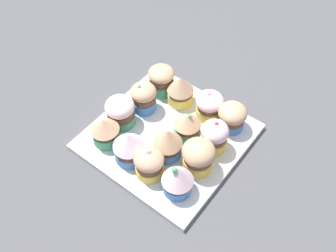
{
  "coord_description": "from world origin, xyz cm",
  "views": [
    {
      "loc": [
        29.4,
        -38.23,
        65.35
      ],
      "look_at": [
        0.0,
        0.0,
        4.2
      ],
      "focal_mm": 40.98,
      "sensor_mm": 36.0,
      "label": 1
    }
  ],
  "objects_px": {
    "cupcake_2": "(149,163)",
    "cupcake_6": "(198,156)",
    "cupcake_7": "(144,97)",
    "cupcake_8": "(187,125)",
    "cupcake_1": "(129,146)",
    "cupcake_9": "(214,136)",
    "cupcake_0": "(105,130)",
    "cupcake_5": "(168,142)",
    "baking_tray": "(168,137)",
    "cupcake_11": "(180,89)",
    "cupcake_10": "(161,79)",
    "cupcake_3": "(178,179)",
    "cupcake_4": "(120,111)",
    "cupcake_12": "(209,105)",
    "cupcake_13": "(232,117)"
  },
  "relations": [
    {
      "from": "cupcake_4",
      "to": "cupcake_9",
      "type": "bearing_deg",
      "value": 18.55
    },
    {
      "from": "cupcake_11",
      "to": "cupcake_13",
      "type": "bearing_deg",
      "value": 3.06
    },
    {
      "from": "cupcake_12",
      "to": "cupcake_11",
      "type": "bearing_deg",
      "value": -176.22
    },
    {
      "from": "cupcake_3",
      "to": "cupcake_8",
      "type": "relative_size",
      "value": 1.14
    },
    {
      "from": "cupcake_3",
      "to": "cupcake_10",
      "type": "distance_m",
      "value": 0.26
    },
    {
      "from": "baking_tray",
      "to": "cupcake_2",
      "type": "xyz_separation_m",
      "value": [
        0.03,
        -0.09,
        0.04
      ]
    },
    {
      "from": "cupcake_7",
      "to": "cupcake_8",
      "type": "relative_size",
      "value": 1.07
    },
    {
      "from": "cupcake_11",
      "to": "cupcake_13",
      "type": "height_order",
      "value": "cupcake_11"
    },
    {
      "from": "cupcake_9",
      "to": "cupcake_3",
      "type": "bearing_deg",
      "value": -89.22
    },
    {
      "from": "baking_tray",
      "to": "cupcake_7",
      "type": "xyz_separation_m",
      "value": [
        -0.09,
        0.03,
        0.04
      ]
    },
    {
      "from": "cupcake_2",
      "to": "cupcake_11",
      "type": "height_order",
      "value": "cupcake_11"
    },
    {
      "from": "cupcake_2",
      "to": "cupcake_13",
      "type": "height_order",
      "value": "cupcake_2"
    },
    {
      "from": "cupcake_3",
      "to": "cupcake_6",
      "type": "bearing_deg",
      "value": 89.43
    },
    {
      "from": "cupcake_13",
      "to": "cupcake_7",
      "type": "bearing_deg",
      "value": -158.29
    },
    {
      "from": "cupcake_4",
      "to": "cupcake_6",
      "type": "xyz_separation_m",
      "value": [
        0.19,
        0.01,
        0.0
      ]
    },
    {
      "from": "cupcake_3",
      "to": "cupcake_8",
      "type": "bearing_deg",
      "value": 117.98
    },
    {
      "from": "cupcake_4",
      "to": "cupcake_10",
      "type": "height_order",
      "value": "same"
    },
    {
      "from": "baking_tray",
      "to": "cupcake_8",
      "type": "relative_size",
      "value": 4.5
    },
    {
      "from": "cupcake_4",
      "to": "cupcake_5",
      "type": "height_order",
      "value": "cupcake_5"
    },
    {
      "from": "cupcake_2",
      "to": "cupcake_10",
      "type": "height_order",
      "value": "cupcake_10"
    },
    {
      "from": "cupcake_2",
      "to": "cupcake_12",
      "type": "height_order",
      "value": "same"
    },
    {
      "from": "cupcake_4",
      "to": "cupcake_8",
      "type": "distance_m",
      "value": 0.14
    },
    {
      "from": "cupcake_10",
      "to": "cupcake_12",
      "type": "relative_size",
      "value": 1.02
    },
    {
      "from": "cupcake_8",
      "to": "cupcake_13",
      "type": "distance_m",
      "value": 0.1
    },
    {
      "from": "cupcake_0",
      "to": "cupcake_11",
      "type": "bearing_deg",
      "value": 73.01
    },
    {
      "from": "cupcake_1",
      "to": "cupcake_5",
      "type": "height_order",
      "value": "same"
    },
    {
      "from": "cupcake_11",
      "to": "cupcake_12",
      "type": "xyz_separation_m",
      "value": [
        0.07,
        0.0,
        -0.01
      ]
    },
    {
      "from": "cupcake_12",
      "to": "cupcake_13",
      "type": "height_order",
      "value": "cupcake_12"
    },
    {
      "from": "baking_tray",
      "to": "cupcake_11",
      "type": "distance_m",
      "value": 0.11
    },
    {
      "from": "cupcake_5",
      "to": "cupcake_7",
      "type": "bearing_deg",
      "value": 150.36
    },
    {
      "from": "cupcake_0",
      "to": "cupcake_2",
      "type": "relative_size",
      "value": 0.98
    },
    {
      "from": "cupcake_2",
      "to": "cupcake_6",
      "type": "height_order",
      "value": "cupcake_6"
    },
    {
      "from": "cupcake_0",
      "to": "cupcake_3",
      "type": "distance_m",
      "value": 0.18
    },
    {
      "from": "cupcake_7",
      "to": "cupcake_9",
      "type": "xyz_separation_m",
      "value": [
        0.18,
        0.0,
        0.0
      ]
    },
    {
      "from": "cupcake_1",
      "to": "cupcake_3",
      "type": "height_order",
      "value": "same"
    },
    {
      "from": "cupcake_2",
      "to": "cupcake_4",
      "type": "xyz_separation_m",
      "value": [
        -0.13,
        0.06,
        0.0
      ]
    },
    {
      "from": "cupcake_3",
      "to": "cupcake_6",
      "type": "height_order",
      "value": "cupcake_3"
    },
    {
      "from": "cupcake_3",
      "to": "cupcake_4",
      "type": "height_order",
      "value": "cupcake_3"
    },
    {
      "from": "cupcake_1",
      "to": "cupcake_4",
      "type": "height_order",
      "value": "cupcake_1"
    },
    {
      "from": "cupcake_1",
      "to": "cupcake_9",
      "type": "bearing_deg",
      "value": 46.6
    },
    {
      "from": "cupcake_5",
      "to": "cupcake_7",
      "type": "xyz_separation_m",
      "value": [
        -0.12,
        0.07,
        -0.0
      ]
    },
    {
      "from": "cupcake_3",
      "to": "cupcake_9",
      "type": "height_order",
      "value": "same"
    },
    {
      "from": "cupcake_1",
      "to": "cupcake_10",
      "type": "xyz_separation_m",
      "value": [
        -0.06,
        0.18,
        -0.0
      ]
    },
    {
      "from": "baking_tray",
      "to": "cupcake_0",
      "type": "bearing_deg",
      "value": -136.26
    },
    {
      "from": "cupcake_8",
      "to": "baking_tray",
      "type": "bearing_deg",
      "value": -141.86
    },
    {
      "from": "cupcake_9",
      "to": "cupcake_0",
      "type": "bearing_deg",
      "value": -146.58
    },
    {
      "from": "cupcake_8",
      "to": "cupcake_10",
      "type": "height_order",
      "value": "cupcake_10"
    },
    {
      "from": "cupcake_12",
      "to": "cupcake_0",
      "type": "bearing_deg",
      "value": -124.66
    },
    {
      "from": "cupcake_10",
      "to": "cupcake_12",
      "type": "height_order",
      "value": "cupcake_10"
    },
    {
      "from": "cupcake_0",
      "to": "cupcake_1",
      "type": "distance_m",
      "value": 0.07
    }
  ]
}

